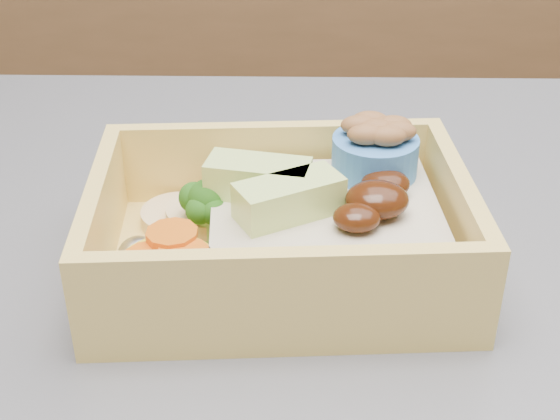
{
  "coord_description": "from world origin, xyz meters",
  "views": [
    {
      "loc": [
        -0.2,
        -0.29,
        1.16
      ],
      "look_at": [
        -0.21,
        0.04,
        0.96
      ],
      "focal_mm": 50.0,
      "sensor_mm": 36.0,
      "label": 1
    }
  ],
  "objects": [
    {
      "name": "bento_box",
      "position": [
        -0.2,
        0.05,
        0.94
      ],
      "size": [
        0.2,
        0.15,
        0.07
      ],
      "rotation": [
        0.0,
        0.0,
        0.07
      ],
      "color": "#EBC661",
      "rests_on": "island"
    }
  ]
}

